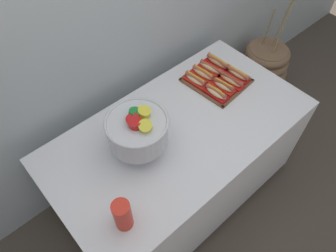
{
  "coord_description": "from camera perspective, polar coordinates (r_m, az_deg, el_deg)",
  "views": [
    {
      "loc": [
        -0.78,
        -0.77,
        2.17
      ],
      "look_at": [
        -0.06,
        0.04,
        0.79
      ],
      "focal_mm": 33.66,
      "sensor_mm": 36.0,
      "label": 1
    }
  ],
  "objects": [
    {
      "name": "ground_plane",
      "position": [
        2.43,
        1.67,
        -11.37
      ],
      "size": [
        10.0,
        10.0,
        0.0
      ],
      "primitive_type": "plane",
      "color": "#4C4238"
    },
    {
      "name": "buffet_table",
      "position": [
        2.09,
        1.92,
        -6.49
      ],
      "size": [
        1.56,
        0.83,
        0.75
      ],
      "color": "silver",
      "rests_on": "ground_plane"
    },
    {
      "name": "floor_vase",
      "position": [
        2.98,
        16.57,
        9.24
      ],
      "size": [
        0.45,
        0.45,
        1.08
      ],
      "color": "brown",
      "rests_on": "ground_plane"
    },
    {
      "name": "serving_tray",
      "position": [
        2.08,
        8.74,
        8.17
      ],
      "size": [
        0.36,
        0.39,
        0.01
      ],
      "color": "brown",
      "rests_on": "buffet_table"
    },
    {
      "name": "hot_dog_0",
      "position": [
        1.96,
        8.72,
        5.97
      ],
      "size": [
        0.08,
        0.17,
        0.06
      ],
      "color": "#B21414",
      "rests_on": "serving_tray"
    },
    {
      "name": "hot_dog_1",
      "position": [
        2.0,
        10.05,
        7.13
      ],
      "size": [
        0.09,
        0.16,
        0.06
      ],
      "color": "red",
      "rests_on": "serving_tray"
    },
    {
      "name": "hot_dog_2",
      "position": [
        2.05,
        11.32,
        8.17
      ],
      "size": [
        0.08,
        0.19,
        0.06
      ],
      "color": "red",
      "rests_on": "serving_tray"
    },
    {
      "name": "hot_dog_3",
      "position": [
        2.1,
        12.53,
        9.15
      ],
      "size": [
        0.07,
        0.17,
        0.06
      ],
      "color": "#B21414",
      "rests_on": "serving_tray"
    },
    {
      "name": "hot_dog_4",
      "position": [
        2.02,
        5.02,
        8.35
      ],
      "size": [
        0.08,
        0.17,
        0.06
      ],
      "color": "red",
      "rests_on": "serving_tray"
    },
    {
      "name": "hot_dog_5",
      "position": [
        2.07,
        6.38,
        9.39
      ],
      "size": [
        0.08,
        0.18,
        0.06
      ],
      "color": "red",
      "rests_on": "serving_tray"
    },
    {
      "name": "hot_dog_6",
      "position": [
        2.11,
        7.69,
        10.36
      ],
      "size": [
        0.08,
        0.19,
        0.06
      ],
      "color": "red",
      "rests_on": "serving_tray"
    },
    {
      "name": "hot_dog_7",
      "position": [
        2.16,
        8.96,
        11.33
      ],
      "size": [
        0.07,
        0.18,
        0.06
      ],
      "color": "#B21414",
      "rests_on": "serving_tray"
    },
    {
      "name": "punch_bowl",
      "position": [
        1.58,
        -5.5,
        -0.68
      ],
      "size": [
        0.32,
        0.32,
        0.29
      ],
      "color": "silver",
      "rests_on": "buffet_table"
    },
    {
      "name": "cup_stack",
      "position": [
        1.45,
        -8.22,
        -15.66
      ],
      "size": [
        0.08,
        0.08,
        0.19
      ],
      "color": "red",
      "rests_on": "buffet_table"
    }
  ]
}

